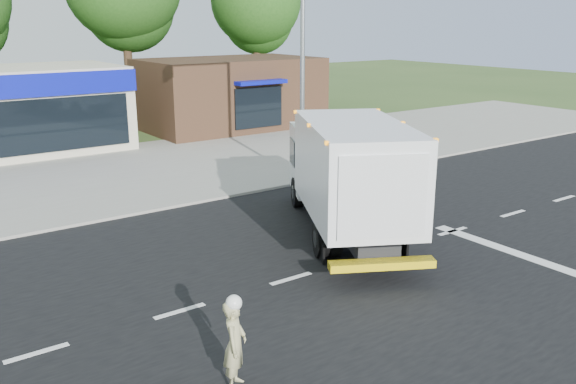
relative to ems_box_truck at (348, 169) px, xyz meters
The scene contains 9 objects.
ground 2.64m from the ems_box_truck, 97.63° to the right, with size 120.00×120.00×0.00m, color #385123.
road_asphalt 2.63m from the ems_box_truck, 97.63° to the right, with size 60.00×14.00×0.02m, color black.
sidewalk 6.81m from the ems_box_truck, 91.98° to the left, with size 60.00×2.40×0.12m, color gray.
parking_apron 12.48m from the ems_box_truck, 91.05° to the left, with size 60.00×9.00×0.02m, color gray.
lane_markings 3.80m from the ems_box_truck, 69.65° to the right, with size 55.20×7.00×0.01m.
ems_box_truck is the anchor object (origin of this frame).
emergency_worker 8.31m from the ems_box_truck, 144.12° to the right, with size 0.69×0.70×1.74m.
brown_storefront 19.51m from the ems_box_truck, 69.68° to the left, with size 10.00×6.70×4.00m.
traffic_signal_pole 6.93m from the ems_box_truck, 70.22° to the left, with size 3.51×0.25×8.00m.
Camera 1 is at (-11.09, -11.23, 6.17)m, focal length 38.00 mm.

